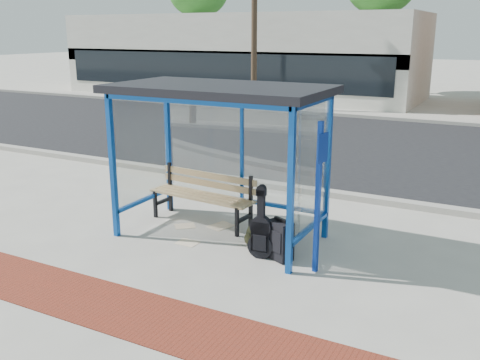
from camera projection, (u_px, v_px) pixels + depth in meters
The scene contains 17 objects.
ground at pixel (220, 236), 8.63m from camera, with size 120.00×120.00×0.00m, color #B2ADA0.
brick_paver_strip at pixel (113, 307), 6.41m from camera, with size 60.00×1.00×0.01m, color maroon.
curb_near at pixel (290, 188), 11.09m from camera, with size 60.00×0.25×0.12m, color gray.
street_asphalt at pixel (357, 145), 15.45m from camera, with size 60.00×10.00×0.00m, color black.
curb_far at pixel (395, 119), 19.79m from camera, with size 60.00×0.25×0.12m, color gray.
far_sidewalk at pixel (405, 113), 21.42m from camera, with size 60.00×4.00×0.01m, color #B2ADA0.
bus_shelter at pixel (221, 108), 8.13m from camera, with size 3.30×1.80×2.42m.
storefront_white at pixel (241, 55), 27.45m from camera, with size 18.00×6.04×4.00m.
utility_pole_west at pixel (254, 8), 21.63m from camera, with size 1.60×0.24×8.00m.
bench at pixel (204, 193), 9.15m from camera, with size 1.97×0.63×0.91m.
guitar_bag at pixel (261, 233), 7.71m from camera, with size 0.39×0.16×1.04m.
suitcase at pixel (280, 240), 7.68m from camera, with size 0.42×0.36×0.63m.
backpack at pixel (254, 235), 8.20m from camera, with size 0.38×0.36×0.38m.
sign_post at pixel (319, 190), 7.05m from camera, with size 0.10×0.26×2.09m.
newspaper_a at pixel (185, 226), 9.07m from camera, with size 0.34×0.27×0.01m, color white.
newspaper_b at pixel (188, 243), 8.36m from camera, with size 0.34×0.27×0.01m, color white.
newspaper_c at pixel (221, 226), 9.07m from camera, with size 0.41×0.32×0.01m, color white.
Camera 1 is at (4.02, -7.00, 3.20)m, focal length 40.00 mm.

